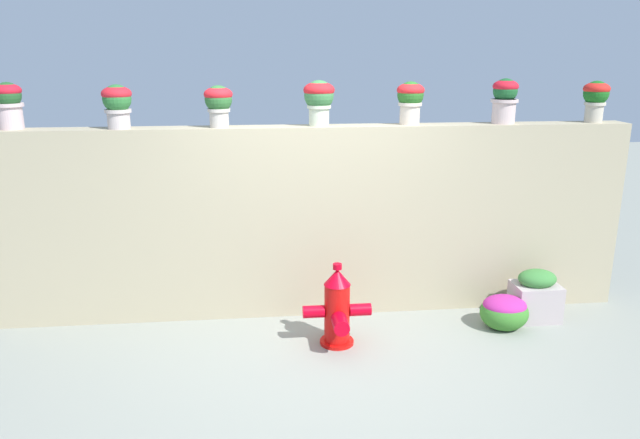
# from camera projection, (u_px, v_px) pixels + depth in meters

# --- Properties ---
(ground_plane) EXTENTS (24.00, 24.00, 0.00)m
(ground_plane) POSITION_uv_depth(u_px,v_px,m) (328.00, 368.00, 5.06)
(ground_plane) COLOR gray
(stone_wall) EXTENTS (6.21, 0.29, 1.88)m
(stone_wall) POSITION_uv_depth(u_px,v_px,m) (314.00, 221.00, 5.97)
(stone_wall) COLOR tan
(stone_wall) RESTS_ON ground
(potted_plant_0) EXTENTS (0.25, 0.25, 0.42)m
(potted_plant_0) POSITION_uv_depth(u_px,v_px,m) (9.00, 102.00, 5.41)
(potted_plant_0) COLOR beige
(potted_plant_0) RESTS_ON stone_wall
(potted_plant_1) EXTENTS (0.27, 0.27, 0.40)m
(potted_plant_1) POSITION_uv_depth(u_px,v_px,m) (117.00, 102.00, 5.44)
(potted_plant_1) COLOR beige
(potted_plant_1) RESTS_ON stone_wall
(potted_plant_2) EXTENTS (0.26, 0.26, 0.38)m
(potted_plant_2) POSITION_uv_depth(u_px,v_px,m) (218.00, 101.00, 5.54)
(potted_plant_2) COLOR beige
(potted_plant_2) RESTS_ON stone_wall
(potted_plant_3) EXTENTS (0.29, 0.29, 0.42)m
(potted_plant_3) POSITION_uv_depth(u_px,v_px,m) (319.00, 97.00, 5.66)
(potted_plant_3) COLOR beige
(potted_plant_3) RESTS_ON stone_wall
(potted_plant_4) EXTENTS (0.26, 0.26, 0.41)m
(potted_plant_4) POSITION_uv_depth(u_px,v_px,m) (410.00, 98.00, 5.77)
(potted_plant_4) COLOR beige
(potted_plant_4) RESTS_ON stone_wall
(potted_plant_5) EXTENTS (0.26, 0.26, 0.43)m
(potted_plant_5) POSITION_uv_depth(u_px,v_px,m) (505.00, 97.00, 5.84)
(potted_plant_5) COLOR beige
(potted_plant_5) RESTS_ON stone_wall
(potted_plant_6) EXTENTS (0.25, 0.25, 0.40)m
(potted_plant_6) POSITION_uv_depth(u_px,v_px,m) (596.00, 96.00, 5.93)
(potted_plant_6) COLOR beige
(potted_plant_6) RESTS_ON stone_wall
(fire_hydrant) EXTENTS (0.61, 0.48, 0.76)m
(fire_hydrant) POSITION_uv_depth(u_px,v_px,m) (337.00, 310.00, 5.39)
(fire_hydrant) COLOR red
(fire_hydrant) RESTS_ON ground
(flower_bush_left) EXTENTS (0.46, 0.41, 0.33)m
(flower_bush_left) POSITION_uv_depth(u_px,v_px,m) (504.00, 311.00, 5.77)
(flower_bush_left) COLOR #397C2A
(flower_bush_left) RESTS_ON ground
(planter_box) EXTENTS (0.44, 0.34, 0.51)m
(planter_box) POSITION_uv_depth(u_px,v_px,m) (536.00, 296.00, 5.93)
(planter_box) COLOR #B0A1A1
(planter_box) RESTS_ON ground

